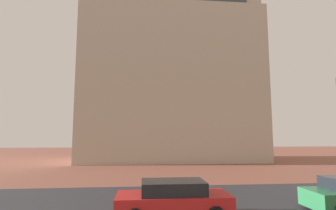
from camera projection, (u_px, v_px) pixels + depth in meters
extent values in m
plane|color=brown|center=(174.00, 198.00, 13.32)|extent=(120.00, 120.00, 0.00)
cube|color=#2D2D33|center=(177.00, 204.00, 12.19)|extent=(120.00, 8.98, 0.00)
cube|color=#B2A893|center=(171.00, 87.00, 35.35)|extent=(22.77, 10.63, 19.52)
cube|color=#38424C|center=(171.00, 11.00, 36.63)|extent=(20.95, 9.78, 2.40)
cube|color=#B2A893|center=(158.00, 33.00, 36.07)|extent=(5.51, 5.51, 34.81)
cylinder|color=#B2A893|center=(92.00, 70.00, 30.74)|extent=(2.80, 2.80, 21.72)
cylinder|color=#B2A893|center=(252.00, 71.00, 32.72)|extent=(2.80, 2.80, 22.64)
cube|color=red|center=(173.00, 203.00, 10.26)|extent=(4.46, 1.82, 0.74)
cube|color=black|center=(173.00, 187.00, 10.33)|extent=(2.50, 1.60, 0.50)
cylinder|color=black|center=(204.00, 202.00, 11.28)|extent=(0.64, 0.22, 0.64)
cylinder|color=black|center=(136.00, 204.00, 10.99)|extent=(0.64, 0.22, 0.64)
cylinder|color=black|center=(312.00, 200.00, 11.74)|extent=(0.64, 0.22, 0.64)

